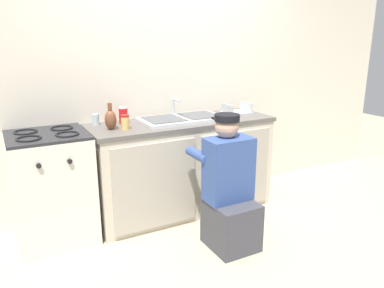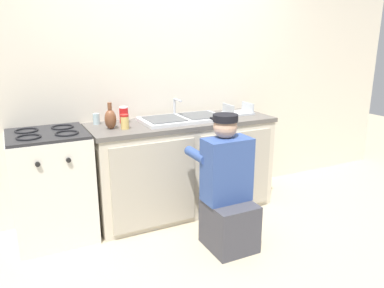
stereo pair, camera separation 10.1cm
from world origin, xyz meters
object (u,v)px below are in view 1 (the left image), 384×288
sink_double_basin (182,118)px  water_glass (96,120)px  soda_cup_red (123,115)px  plumber_person (229,193)px  spice_bottle_pepper (112,120)px  dish_rack_tray (236,111)px  vase_decorative (111,119)px  stove_range (52,188)px  condiment_jar (125,122)px

sink_double_basin → water_glass: size_ratio=8.00×
water_glass → soda_cup_red: soda_cup_red is taller
plumber_person → spice_bottle_pepper: (-0.69, 0.87, 0.51)m
water_glass → dish_rack_tray: (1.42, -0.17, -0.03)m
spice_bottle_pepper → soda_cup_red: size_ratio=0.69×
sink_double_basin → spice_bottle_pepper: 0.67m
sink_double_basin → vase_decorative: vase_decorative is taller
spice_bottle_pepper → water_glass: (-0.11, 0.11, -0.00)m
spice_bottle_pepper → water_glass: size_ratio=1.05×
stove_range → dish_rack_tray: dish_rack_tray is taller
spice_bottle_pepper → plumber_person: bearing=-51.7°
plumber_person → soda_cup_red: size_ratio=7.26×
plumber_person → vase_decorative: size_ratio=4.80×
water_glass → dish_rack_tray: 1.43m
sink_double_basin → condiment_jar: 0.60m
water_glass → vase_decorative: vase_decorative is taller
spice_bottle_pepper → dish_rack_tray: (1.30, -0.06, -0.03)m
plumber_person → dish_rack_tray: bearing=52.8°
condiment_jar → soda_cup_red: size_ratio=0.84×
water_glass → spice_bottle_pepper: bearing=-43.8°
plumber_person → spice_bottle_pepper: size_ratio=10.52×
stove_range → condiment_jar: (0.63, -0.09, 0.51)m
plumber_person → condiment_jar: 1.07m
soda_cup_red → vase_decorative: bearing=-133.7°
plumber_person → stove_range: bearing=148.0°
sink_double_basin → condiment_jar: bearing=-170.7°
plumber_person → dish_rack_tray: 1.13m
sink_double_basin → spice_bottle_pepper: sink_double_basin is taller
stove_range → water_glass: (0.45, 0.20, 0.50)m
stove_range → spice_bottle_pepper: spice_bottle_pepper is taller
sink_double_basin → plumber_person: (0.03, -0.79, -0.48)m
spice_bottle_pepper → dish_rack_tray: size_ratio=0.38×
stove_range → soda_cup_red: 0.88m
stove_range → spice_bottle_pepper: 0.76m
vase_decorative → spice_bottle_pepper: bearing=70.4°
condiment_jar → stove_range: bearing=171.4°
stove_range → condiment_jar: size_ratio=7.43×
stove_range → soda_cup_red: size_ratio=6.26×
plumber_person → vase_decorative: 1.18m
sink_double_basin → plumber_person: sink_double_basin is taller
dish_rack_tray → stove_range: bearing=-179.2°
vase_decorative → soda_cup_red: 0.25m
stove_range → plumber_person: bearing=-32.0°
plumber_person → condiment_jar: size_ratio=8.63×
spice_bottle_pepper → dish_rack_tray: bearing=-2.7°
water_glass → sink_double_basin: bearing=-14.2°
vase_decorative → sink_double_basin: bearing=3.2°
stove_range → plumber_person: 1.48m
condiment_jar → plumber_person: bearing=-47.8°
stove_range → vase_decorative: (0.52, -0.04, 0.54)m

